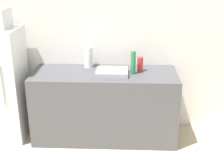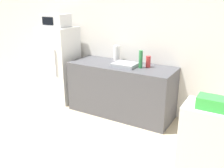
% 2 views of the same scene
% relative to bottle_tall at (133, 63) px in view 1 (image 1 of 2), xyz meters
% --- Properties ---
extents(wall_back, '(8.00, 0.06, 2.60)m').
position_rel_bottle_tall_xyz_m(wall_back, '(-0.47, 0.40, 0.25)').
color(wall_back, white).
rests_on(wall_back, ground_plane).
extents(counter, '(1.85, 0.69, 0.91)m').
position_rel_bottle_tall_xyz_m(counter, '(-0.36, 0.01, -0.60)').
color(counter, '#4C4C51').
rests_on(counter, ground_plane).
extents(sink_basin, '(0.39, 0.33, 0.06)m').
position_rel_bottle_tall_xyz_m(sink_basin, '(-0.26, -0.04, -0.12)').
color(sink_basin, '#9EA3A8').
rests_on(sink_basin, counter).
extents(bottle_tall, '(0.06, 0.06, 0.29)m').
position_rel_bottle_tall_xyz_m(bottle_tall, '(0.00, 0.00, 0.00)').
color(bottle_tall, '#2D7F42').
rests_on(bottle_tall, counter).
extents(bottle_short, '(0.08, 0.08, 0.19)m').
position_rel_bottle_tall_xyz_m(bottle_short, '(0.09, 0.10, -0.05)').
color(bottle_short, red).
rests_on(bottle_short, counter).
extents(paper_towel_roll, '(0.11, 0.11, 0.27)m').
position_rel_bottle_tall_xyz_m(paper_towel_roll, '(-0.59, 0.25, -0.01)').
color(paper_towel_roll, white).
rests_on(paper_towel_roll, counter).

